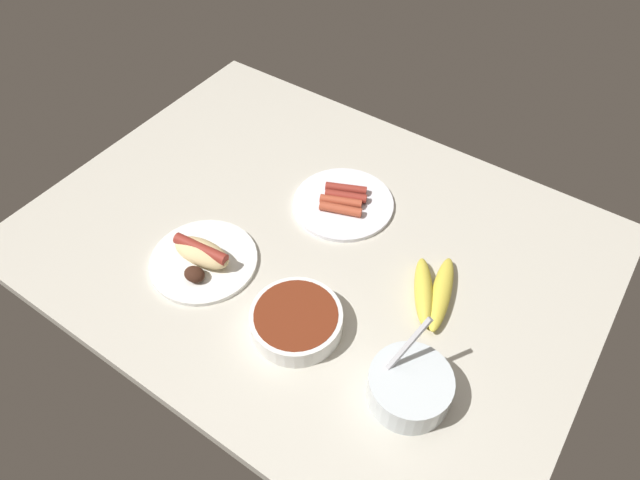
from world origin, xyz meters
TOP-DOWN VIEW (x-y plane):
  - ground_plane at (0.00, 0.00)cm, footprint 120.00×90.00cm
  - banana_bunch at (-28.45, -1.01)cm, footprint 13.14×18.99cm
  - bowl_coleslaw at (-34.57, 20.17)cm, footprint 14.47×14.47cm
  - plate_sausages at (0.02, -12.62)cm, footprint 22.97×22.97cm
  - plate_hotdog_assembled at (14.82, 18.20)cm, footprint 22.51×22.51cm
  - bowl_chili at (-10.42, 19.85)cm, footprint 17.55×17.55cm

SIDE VIEW (x-z plane):
  - ground_plane at x=0.00cm, z-range -3.00..0.00cm
  - plate_sausages at x=0.02cm, z-range -0.67..2.37cm
  - banana_bunch at x=-28.45cm, z-range -0.14..3.67cm
  - plate_hotdog_assembled at x=14.82cm, z-range -0.97..4.64cm
  - bowl_chili at x=-10.42cm, z-range 0.23..4.70cm
  - bowl_coleslaw at x=-34.57cm, z-range -4.38..11.36cm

